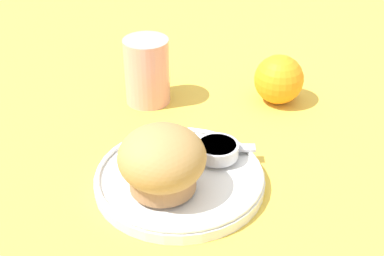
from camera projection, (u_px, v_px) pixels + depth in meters
ground_plane at (186, 176)px, 0.69m from camera, size 3.00×3.00×0.00m
plate at (180, 178)px, 0.67m from camera, size 0.21×0.21×0.02m
muffin at (162, 161)px, 0.62m from camera, size 0.10×0.10×0.08m
cream_ramekin at (217, 149)px, 0.69m from camera, size 0.06×0.06×0.02m
berry_pair at (207, 145)px, 0.70m from camera, size 0.03×0.02×0.02m
butter_knife at (195, 147)px, 0.70m from camera, size 0.16×0.04×0.00m
orange_fruit at (279, 79)px, 0.83m from camera, size 0.08×0.08×0.08m
juice_glass at (147, 71)px, 0.82m from camera, size 0.07×0.07×0.10m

